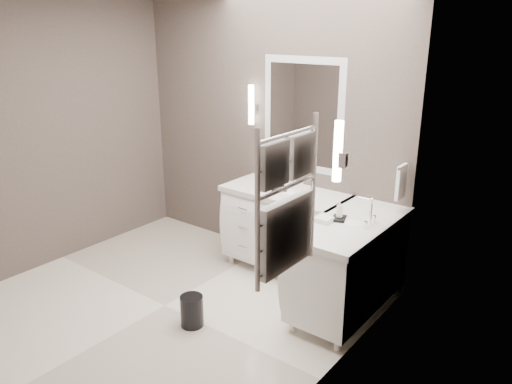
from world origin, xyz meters
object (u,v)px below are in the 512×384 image
Objects in this scene: vanity_right at (349,261)px; vanity_back at (285,225)px; waste_bin at (192,311)px; towel_ladder at (287,209)px.

vanity_back is at bearing 159.62° from vanity_right.
vanity_right is 1.38m from waste_bin.
towel_ladder reaches higher than vanity_back.
vanity_back reaches higher than waste_bin.
vanity_back is at bearing 124.10° from towel_ladder.
vanity_back is 1.00× the size of vanity_right.
vanity_right is 1.60m from towel_ladder.
waste_bin is at bearing -133.46° from vanity_right.
vanity_right is at bearing 46.54° from waste_bin.
waste_bin is (-0.92, -0.97, -0.35)m from vanity_right.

